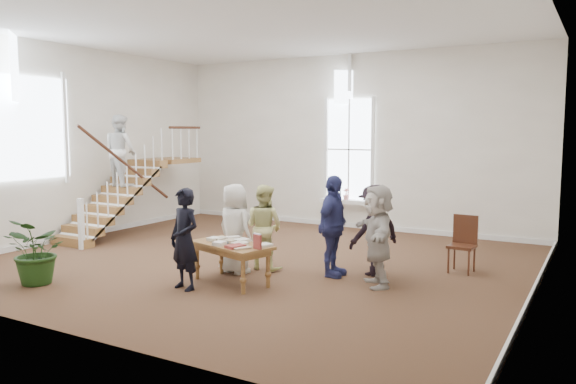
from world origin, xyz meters
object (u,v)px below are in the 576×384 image
Objects in this scene: police_officer at (185,239)px; floor_plant at (38,251)px; elderly_woman at (235,229)px; woman_cluster_c at (378,236)px; library_table at (232,248)px; person_yellow at (264,227)px; side_chair at (463,240)px; woman_cluster_a at (333,226)px; woman_cluster_b at (375,230)px.

police_officer reaches higher than floor_plant.
woman_cluster_c is (2.52, 0.46, 0.04)m from elderly_woman.
library_table is 1.12m from person_yellow.
person_yellow is 3.62m from side_chair.
woman_cluster_a is at bearing -139.17° from side_chair.
woman_cluster_b is 0.72m from woman_cluster_c.
woman_cluster_a is 1.11× the size of woman_cluster_b.
elderly_woman is 4.12m from side_chair.
person_yellow is (0.30, 0.50, -0.02)m from elderly_woman.
woman_cluster_b is at bearing -158.03° from person_yellow.
floor_plant reaches higher than side_chair.
person_yellow reaches higher than side_chair.
floor_plant is (-2.39, -2.24, -0.24)m from elderly_woman.
woman_cluster_a reaches higher than library_table.
person_yellow is (-0.05, 1.10, 0.18)m from library_table.
police_officer is 2.51m from floor_plant.
floor_plant is (-4.91, -2.70, -0.28)m from woman_cluster_c.
police_officer is at bearing 99.58° from elderly_woman.
side_chair is (1.31, 1.01, -0.23)m from woman_cluster_b.
elderly_woman reaches higher than floor_plant.
woman_cluster_c is at bearing -117.90° from side_chair.
woman_cluster_b is at bearing 58.97° from library_table.
police_officer is 1.04× the size of person_yellow.
side_chair is at bearing 156.53° from woman_cluster_b.
police_officer is 1.60× the size of side_chair.
woman_cluster_a is 1.06× the size of woman_cluster_c.
woman_cluster_a is at bearing -168.75° from person_yellow.
elderly_woman is at bearing 109.98° from woman_cluster_a.
police_officer is 0.98× the size of woman_cluster_c.
library_table is at bearing 132.65° from woman_cluster_a.
library_table is 1.42× the size of floor_plant.
library_table is 0.89× the size of woman_cluster_a.
police_officer is 1.25m from elderly_woman.
police_officer reaches higher than side_chair.
woman_cluster_b is 1.56× the size of side_chair.
woman_cluster_b is 1.67m from side_chair.
person_yellow is at bearing 94.71° from woman_cluster_a.
elderly_woman is at bearing -145.53° from side_chair.
woman_cluster_b reaches higher than person_yellow.
woman_cluster_c is 1.96m from side_chair.
side_chair is at bearing 55.06° from police_officer.
floor_plant is at bearing -132.71° from library_table.
police_officer is 2.57m from woman_cluster_a.
elderly_woman is (0.10, 1.25, -0.02)m from police_officer.
person_yellow is at bearing 89.31° from police_officer.
library_table is at bearing 67.37° from police_officer.
side_chair reaches higher than library_table.
woman_cluster_b is at bearing 57.71° from police_officer.
person_yellow is at bearing 109.21° from library_table.
side_chair is at bearing 36.35° from floor_plant.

